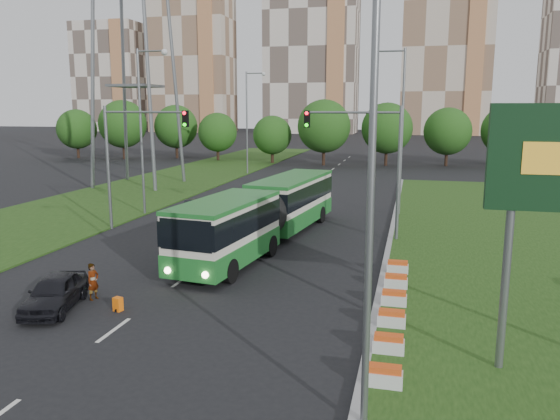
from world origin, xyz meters
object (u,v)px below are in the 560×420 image
(car_left_far, at_px, (197,212))
(shopping_trolley, at_px, (118,304))
(pedestrian, at_px, (93,281))
(articulated_bus, at_px, (265,213))
(car_left_near, at_px, (55,292))
(traffic_mast_median, at_px, (372,151))
(traffic_mast_left, at_px, (130,148))

(car_left_far, xyz_separation_m, shopping_trolley, (3.38, -16.27, -0.52))
(car_left_far, distance_m, pedestrian, 15.41)
(articulated_bus, distance_m, car_left_near, 13.40)
(traffic_mast_median, xyz_separation_m, articulated_bus, (-5.90, -2.37, -3.52))
(traffic_mast_median, distance_m, car_left_far, 12.98)
(traffic_mast_median, bearing_deg, shopping_trolley, -121.11)
(car_left_near, xyz_separation_m, shopping_trolley, (2.52, 0.40, -0.42))
(articulated_bus, height_order, car_left_near, articulated_bus)
(car_left_far, bearing_deg, traffic_mast_median, -27.63)
(pedestrian, relative_size, shopping_trolley, 2.80)
(traffic_mast_left, relative_size, shopping_trolley, 14.46)
(articulated_bus, bearing_deg, pedestrian, -104.68)
(articulated_bus, xyz_separation_m, car_left_near, (-5.22, -12.29, -1.14))
(traffic_mast_left, relative_size, pedestrian, 5.16)
(traffic_mast_left, xyz_separation_m, articulated_bus, (9.26, -1.37, -3.52))
(pedestrian, bearing_deg, traffic_mast_left, 36.40)
(traffic_mast_left, height_order, car_left_far, traffic_mast_left)
(traffic_mast_left, xyz_separation_m, shopping_trolley, (6.55, -13.26, -5.08))
(traffic_mast_left, bearing_deg, shopping_trolley, -63.71)
(traffic_mast_left, relative_size, articulated_bus, 0.44)
(traffic_mast_median, relative_size, traffic_mast_left, 1.00)
(car_left_near, distance_m, shopping_trolley, 2.58)
(traffic_mast_median, bearing_deg, car_left_near, -127.19)
(traffic_mast_median, height_order, car_left_near, traffic_mast_median)
(traffic_mast_median, distance_m, shopping_trolley, 17.41)
(traffic_mast_left, bearing_deg, car_left_near, -73.55)
(shopping_trolley, bearing_deg, pedestrian, 164.23)
(pedestrian, bearing_deg, car_left_far, 21.13)
(traffic_mast_median, relative_size, articulated_bus, 0.44)
(traffic_mast_median, distance_m, traffic_mast_left, 15.19)
(traffic_mast_median, distance_m, pedestrian, 17.42)
(traffic_mast_left, distance_m, car_left_far, 6.31)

